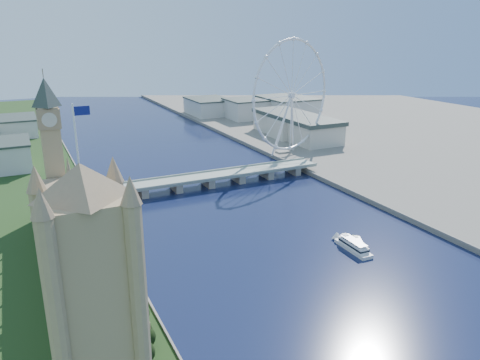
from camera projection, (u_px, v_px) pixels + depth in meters
victoria_tower at (94, 306)px, 139.63m from camera, size 28.16×28.16×112.00m
parliament_range at (78, 254)px, 252.09m from camera, size 24.00×200.00×70.00m
big_ben at (50, 130)px, 330.17m from camera, size 20.02×20.02×110.00m
westminster_bridge at (208, 179)px, 420.36m from camera, size 220.00×22.00×9.50m
london_eye at (292, 96)px, 499.01m from camera, size 113.60×39.12×124.30m
county_hall at (295, 139)px, 606.58m from camera, size 54.00×144.00×35.00m
city_skyline at (164, 118)px, 656.62m from camera, size 505.00×280.00×32.00m
tour_boat_near at (353, 250)px, 297.90m from camera, size 9.35×32.96×7.26m
tour_boat_far at (358, 249)px, 299.34m from camera, size 17.20×26.76×5.80m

